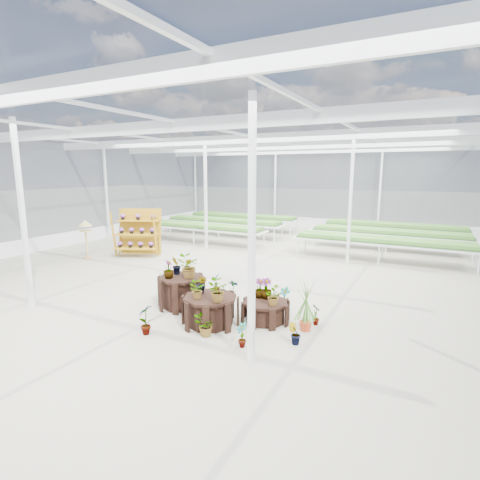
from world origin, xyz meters
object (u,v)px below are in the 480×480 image
at_px(plinth_low, 265,311).
at_px(bird_table, 86,240).
at_px(plinth_tall, 182,292).
at_px(shelf_rack, 137,233).
at_px(plinth_mid, 210,310).

xyz_separation_m(plinth_low, bird_table, (-8.44, 2.41, 0.51)).
relative_size(plinth_tall, shelf_rack, 0.61).
relative_size(plinth_mid, bird_table, 0.81).
height_order(plinth_tall, shelf_rack, shelf_rack).
height_order(plinth_tall, plinth_low, plinth_tall).
xyz_separation_m(shelf_rack, bird_table, (-1.32, -1.32, -0.17)).
bearing_deg(plinth_low, plinth_mid, -145.01).
relative_size(plinth_low, shelf_rack, 0.57).
bearing_deg(shelf_rack, plinth_low, -51.94).
xyz_separation_m(plinth_mid, shelf_rack, (-6.11, 4.44, 0.60)).
xyz_separation_m(plinth_tall, shelf_rack, (-4.91, 3.84, 0.53)).
height_order(plinth_tall, bird_table, bird_table).
distance_m(plinth_mid, bird_table, 8.07).
bearing_deg(bird_table, plinth_low, -16.90).
distance_m(plinth_mid, plinth_low, 1.22).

